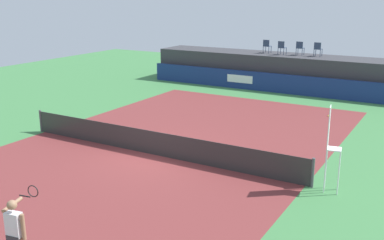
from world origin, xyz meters
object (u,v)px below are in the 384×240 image
Objects in this scene: spectator_chair_center at (300,48)px; net_post_far at (313,173)px; spectator_chair_left at (282,47)px; net_post_near at (41,121)px; spectator_chair_right at (318,49)px; umpire_chair at (331,143)px; spectator_chair_far_left at (267,46)px; tennis_player at (16,233)px; tennis_ball at (328,116)px.

spectator_chair_center is 0.89× the size of net_post_far.
spectator_chair_left is 16.32m from net_post_near.
net_post_far is (12.40, 0.00, 0.00)m from net_post_near.
spectator_chair_right is (1.15, 0.04, 0.00)m from spectator_chair_center.
spectator_chair_left is at bearing 113.19° from net_post_far.
net_post_near is at bearing 180.00° from net_post_far.
umpire_chair is 2.76× the size of net_post_far.
umpire_chair is (4.70, -15.48, -1.11)m from spectator_chair_right.
spectator_chair_far_left is at bearing -179.48° from spectator_chair_right.
spectator_chair_left and spectator_chair_right have the same top height.
spectator_chair_far_left is 17.35m from net_post_far.
tennis_player is at bearing -118.80° from net_post_far.
spectator_chair_right is at bearing 2.15° from spectator_chair_center.
spectator_chair_far_left is 3.42m from spectator_chair_right.
spectator_chair_right is at bearing 0.52° from spectator_chair_far_left.
net_post_near is (-12.90, 0.02, -1.09)m from umpire_chair.
umpire_chair is (8.12, -15.45, -1.11)m from spectator_chair_far_left.
spectator_chair_far_left and spectator_chair_left have the same top height.
spectator_chair_far_left reaches higher than umpire_chair.
spectator_chair_right reaches higher than umpire_chair.
umpire_chair is at bearing -73.10° from spectator_chair_right.
spectator_chair_far_left is at bearing 97.96° from tennis_player.
spectator_chair_right is (2.23, 0.43, 0.00)m from spectator_chair_left.
spectator_chair_center is 1.15m from spectator_chair_right.
net_post_near is (-5.96, -15.03, -2.19)m from spectator_chair_left.
tennis_ball is at bearing 103.84° from umpire_chair.
spectator_chair_far_left is 1.00× the size of spectator_chair_right.
spectator_chair_left is 16.61m from umpire_chair.
spectator_chair_center is 16.55m from umpire_chair.
spectator_chair_far_left is 23.65m from tennis_player.
spectator_chair_far_left is at bearing 133.22° from tennis_ball.
net_post_far is (7.63, -15.43, -2.19)m from spectator_chair_far_left.
tennis_player is (8.04, -7.93, 0.46)m from net_post_near.
spectator_chair_right is at bearing 106.90° from umpire_chair.
spectator_chair_far_left and spectator_chair_center have the same top height.
tennis_player is (1.00, -23.35, -1.73)m from spectator_chair_center.
spectator_chair_right is at bearing 105.22° from net_post_far.
umpire_chair is (6.94, -15.05, -1.11)m from spectator_chair_left.
net_post_far is at bearing 177.71° from umpire_chair.
umpire_chair is at bearing -65.26° from spectator_chair_left.
spectator_chair_far_left is 2.27m from spectator_chair_center.
net_post_near is at bearing -139.11° from tennis_ball.
tennis_player is at bearing -90.38° from spectator_chair_right.
spectator_chair_center is 23.43m from tennis_player.
spectator_chair_right is 0.32× the size of umpire_chair.
tennis_player is at bearing -98.58° from tennis_ball.
spectator_chair_center is (2.27, -0.01, 0.00)m from spectator_chair_far_left.
spectator_chair_center is at bearing -0.31° from spectator_chair_far_left.
spectator_chair_right is 17.63m from net_post_near.
spectator_chair_left is at bearing 128.67° from tennis_ball.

